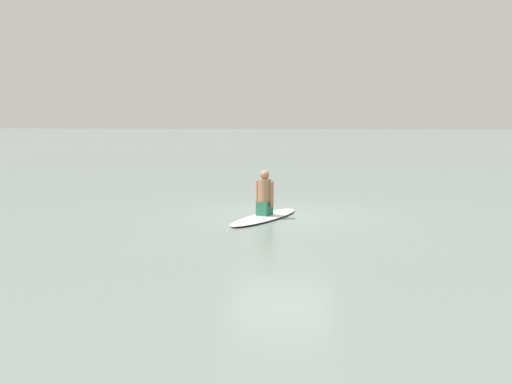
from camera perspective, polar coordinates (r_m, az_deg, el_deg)
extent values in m
plane|color=slate|center=(14.50, 2.42, -2.23)|extent=(400.00, 400.00, 0.00)
ellipsoid|color=white|center=(13.94, 0.83, -2.40)|extent=(1.33, 3.05, 0.09)
cube|color=#26664C|center=(13.91, 0.83, -1.56)|extent=(0.35, 0.40, 0.33)
cylinder|color=#9E7051|center=(13.86, 0.83, 0.13)|extent=(0.36, 0.36, 0.54)
sphere|color=#9E7051|center=(13.82, 0.83, 1.65)|extent=(0.22, 0.22, 0.22)
cylinder|color=#9E7051|center=(13.95, 0.16, -0.12)|extent=(0.10, 0.10, 0.60)
cylinder|color=#9E7051|center=(13.78, 1.51, -0.20)|extent=(0.10, 0.10, 0.60)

